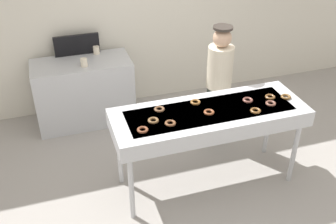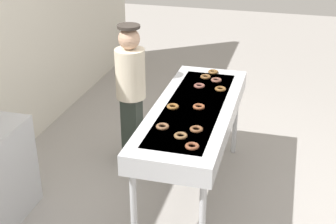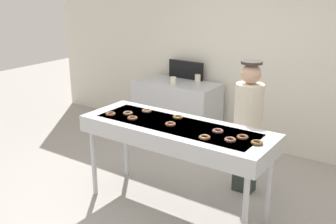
# 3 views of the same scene
# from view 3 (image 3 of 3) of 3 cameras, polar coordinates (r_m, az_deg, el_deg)

# --- Properties ---
(ground_plane) EXTENTS (16.00, 16.00, 0.00)m
(ground_plane) POSITION_cam_3_polar(r_m,az_deg,el_deg) (4.61, 1.05, -13.39)
(ground_plane) COLOR #9E9993
(back_wall) EXTENTS (8.00, 0.12, 2.92)m
(back_wall) POSITION_cam_3_polar(r_m,az_deg,el_deg) (5.97, 13.02, 8.53)
(back_wall) COLOR silver
(back_wall) RESTS_ON ground
(fryer_conveyor) EXTENTS (2.10, 0.74, 0.99)m
(fryer_conveyor) POSITION_cam_3_polar(r_m,az_deg,el_deg) (4.21, 1.12, -3.00)
(fryer_conveyor) COLOR #B7BABF
(fryer_conveyor) RESTS_ON ground
(chocolate_donut_0) EXTENTS (0.16, 0.16, 0.03)m
(chocolate_donut_0) POSITION_cam_3_polar(r_m,az_deg,el_deg) (4.51, -8.20, -0.27)
(chocolate_donut_0) COLOR brown
(chocolate_donut_0) RESTS_ON fryer_conveyor
(chocolate_donut_1) EXTENTS (0.14, 0.14, 0.03)m
(chocolate_donut_1) POSITION_cam_3_polar(r_m,az_deg,el_deg) (3.99, 7.13, -2.71)
(chocolate_donut_1) COLOR brown
(chocolate_donut_1) RESTS_ON fryer_conveyor
(chocolate_donut_2) EXTENTS (0.15, 0.15, 0.03)m
(chocolate_donut_2) POSITION_cam_3_polar(r_m,az_deg,el_deg) (3.82, 5.24, -3.62)
(chocolate_donut_2) COLOR brown
(chocolate_donut_2) RESTS_ON fryer_conveyor
(chocolate_donut_3) EXTENTS (0.16, 0.16, 0.03)m
(chocolate_donut_3) POSITION_cam_3_polar(r_m,az_deg,el_deg) (3.79, 8.87, -3.94)
(chocolate_donut_3) COLOR brown
(chocolate_donut_3) RESTS_ON fryer_conveyor
(chocolate_donut_4) EXTENTS (0.12, 0.12, 0.03)m
(chocolate_donut_4) POSITION_cam_3_polar(r_m,az_deg,el_deg) (3.77, 12.59, -4.29)
(chocolate_donut_4) COLOR brown
(chocolate_donut_4) RESTS_ON fryer_conveyor
(chocolate_donut_5) EXTENTS (0.12, 0.12, 0.03)m
(chocolate_donut_5) POSITION_cam_3_polar(r_m,az_deg,el_deg) (4.51, -5.75, -0.18)
(chocolate_donut_5) COLOR brown
(chocolate_donut_5) RESTS_ON fryer_conveyor
(chocolate_donut_6) EXTENTS (0.16, 0.16, 0.03)m
(chocolate_donut_6) POSITION_cam_3_polar(r_m,az_deg,el_deg) (4.35, -5.10, -0.86)
(chocolate_donut_6) COLOR brown
(chocolate_donut_6) RESTS_ON fryer_conveyor
(chocolate_donut_7) EXTENTS (0.15, 0.15, 0.03)m
(chocolate_donut_7) POSITION_cam_3_polar(r_m,az_deg,el_deg) (4.15, 0.34, -1.74)
(chocolate_donut_7) COLOR brown
(chocolate_donut_7) RESTS_ON fryer_conveyor
(chocolate_donut_8) EXTENTS (0.15, 0.15, 0.03)m
(chocolate_donut_8) POSITION_cam_3_polar(r_m,az_deg,el_deg) (3.88, 10.59, -3.54)
(chocolate_donut_8) COLOR brown
(chocolate_donut_8) RESTS_ON fryer_conveyor
(chocolate_donut_9) EXTENTS (0.15, 0.15, 0.03)m
(chocolate_donut_9) POSITION_cam_3_polar(r_m,az_deg,el_deg) (4.58, -3.07, 0.17)
(chocolate_donut_9) COLOR brown
(chocolate_donut_9) RESTS_ON fryer_conveyor
(chocolate_donut_10) EXTENTS (0.15, 0.15, 0.03)m
(chocolate_donut_10) POSITION_cam_3_polar(r_m,az_deg,el_deg) (4.37, 1.42, -0.72)
(chocolate_donut_10) COLOR brown
(chocolate_donut_10) RESTS_ON fryer_conveyor
(worker_baker) EXTENTS (0.32, 0.32, 1.58)m
(worker_baker) POSITION_cam_3_polar(r_m,az_deg,el_deg) (4.67, 11.34, -1.26)
(worker_baker) COLOR #29322B
(worker_baker) RESTS_ON ground
(prep_counter) EXTENTS (1.34, 0.63, 0.93)m
(prep_counter) POSITION_cam_3_polar(r_m,az_deg,el_deg) (6.33, 1.22, 0.23)
(prep_counter) COLOR #B7BABF
(prep_counter) RESTS_ON ground
(paper_cup_0) EXTENTS (0.09, 0.09, 0.11)m
(paper_cup_0) POSITION_cam_3_polar(r_m,az_deg,el_deg) (6.23, 4.26, 4.87)
(paper_cup_0) COLOR beige
(paper_cup_0) RESTS_ON prep_counter
(paper_cup_1) EXTENTS (0.09, 0.09, 0.11)m
(paper_cup_1) POSITION_cam_3_polar(r_m,az_deg,el_deg) (6.05, 0.74, 4.51)
(paper_cup_1) COLOR beige
(paper_cup_1) RESTS_ON prep_counter
(menu_display) EXTENTS (0.62, 0.04, 0.28)m
(menu_display) POSITION_cam_3_polar(r_m,az_deg,el_deg) (6.39, 2.57, 6.03)
(menu_display) COLOR black
(menu_display) RESTS_ON prep_counter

